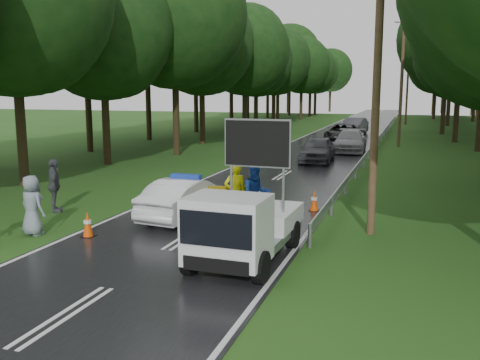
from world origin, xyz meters
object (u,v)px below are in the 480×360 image
at_px(civilian, 256,194).
at_px(queue_car_first, 317,149).
at_px(queue_car_second, 350,141).
at_px(officer, 235,193).
at_px(police_sedan, 186,199).
at_px(queue_car_third, 343,133).
at_px(barrier, 211,195).
at_px(work_truck, 243,226).
at_px(queue_car_fourth, 354,126).

distance_m(civilian, queue_car_first, 15.43).
bearing_deg(queue_car_second, officer, -95.29).
bearing_deg(queue_car_second, queue_car_first, -103.86).
distance_m(police_sedan, civilian, 2.45).
bearing_deg(police_sedan, queue_car_first, -89.87).
height_order(queue_car_first, queue_car_second, queue_car_first).
xyz_separation_m(officer, queue_car_third, (-0.02, 27.55, -0.23)).
relative_size(barrier, queue_car_third, 0.47).
bearing_deg(queue_car_second, civilian, -93.51).
distance_m(police_sedan, queue_car_third, 27.61).
bearing_deg(officer, work_truck, 80.90).
relative_size(queue_car_second, queue_car_fourth, 1.05).
bearing_deg(queue_car_first, queue_car_fourth, 87.42).
bearing_deg(queue_car_second, barrier, -97.71).
height_order(queue_car_third, queue_car_fourth, queue_car_fourth).
height_order(work_truck, barrier, work_truck).
height_order(police_sedan, civilian, civilian).
bearing_deg(work_truck, civilian, 103.22).
height_order(civilian, queue_car_first, civilian).
bearing_deg(work_truck, queue_car_fourth, 93.77).
distance_m(work_truck, queue_car_fourth, 39.38).
distance_m(work_truck, queue_car_third, 31.42).
bearing_deg(queue_car_second, work_truck, -91.43).
bearing_deg(queue_car_first, queue_car_third, 87.42).
height_order(barrier, civilian, civilian).
bearing_deg(barrier, queue_car_second, 62.86).
bearing_deg(civilian, queue_car_third, 60.80).
xyz_separation_m(barrier, officer, (0.90, -0.15, 0.13)).
relative_size(work_truck, queue_car_first, 0.98).
distance_m(queue_car_first, queue_car_third, 12.00).
relative_size(police_sedan, civilian, 2.20).
relative_size(civilian, queue_car_second, 0.38).
height_order(queue_car_second, queue_car_fourth, queue_car_fourth).
bearing_deg(queue_car_fourth, queue_car_second, -77.38).
distance_m(queue_car_second, queue_car_third, 6.13).
height_order(civilian, queue_car_second, civilian).
distance_m(queue_car_third, queue_car_fourth, 7.97).
distance_m(officer, civilian, 0.69).
relative_size(officer, queue_car_fourth, 0.41).
bearing_deg(queue_car_third, officer, -90.86).
bearing_deg(work_truck, queue_car_first, 96.04).
bearing_deg(queue_car_third, queue_car_first, -90.91).
relative_size(work_truck, civilian, 2.28).
bearing_deg(barrier, police_sedan, 169.05).
xyz_separation_m(queue_car_first, queue_car_fourth, (0.00, 19.97, 0.03)).
xyz_separation_m(police_sedan, queue_car_first, (1.72, 15.56, 0.08)).
xyz_separation_m(queue_car_first, queue_car_third, (-0.00, 12.00, -0.00)).
distance_m(queue_car_first, queue_car_second, 6.13).
bearing_deg(civilian, queue_car_second, 57.84).
xyz_separation_m(work_truck, queue_car_first, (-1.52, 19.38, -0.18)).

